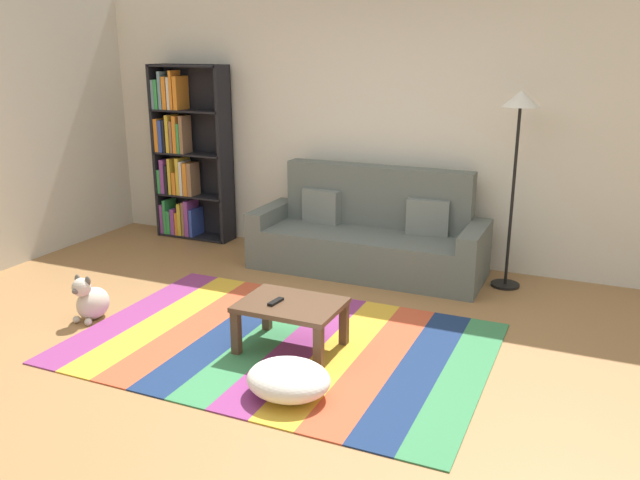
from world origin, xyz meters
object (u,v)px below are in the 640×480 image
object	(u,v)px
bookshelf	(184,159)
coffee_table	(291,311)
couch	(369,237)
pouf	(289,380)
standing_lamp	(519,125)
dog	(91,301)
tv_remote	(276,302)

from	to	relation	value
bookshelf	coffee_table	size ratio (longest dim) A/B	2.68
couch	pouf	distance (m)	2.56
standing_lamp	dog	bearing A→B (deg)	-143.98
coffee_table	standing_lamp	world-z (taller)	standing_lamp
standing_lamp	tv_remote	distance (m)	2.66
couch	coffee_table	world-z (taller)	couch
pouf	tv_remote	distance (m)	0.72
pouf	dog	distance (m)	2.06
pouf	standing_lamp	distance (m)	3.08
coffee_table	tv_remote	distance (m)	0.13
pouf	coffee_table	bearing A→B (deg)	114.98
dog	tv_remote	xyz separation A→B (m)	(1.63, 0.11, 0.22)
bookshelf	tv_remote	bearing A→B (deg)	-43.98
tv_remote	pouf	bearing A→B (deg)	-49.07
coffee_table	couch	bearing A→B (deg)	92.75
coffee_table	tv_remote	xyz separation A→B (m)	(-0.09, -0.05, 0.07)
dog	tv_remote	distance (m)	1.65
dog	coffee_table	bearing A→B (deg)	5.20
bookshelf	standing_lamp	bearing A→B (deg)	-3.28
bookshelf	pouf	distance (m)	3.98
coffee_table	pouf	size ratio (longest dim) A/B	1.34
bookshelf	dog	distance (m)	2.56
standing_lamp	couch	bearing A→B (deg)	-176.90
pouf	tv_remote	world-z (taller)	tv_remote
dog	standing_lamp	xyz separation A→B (m)	(2.95, 2.14, 1.32)
coffee_table	tv_remote	bearing A→B (deg)	-151.28
coffee_table	standing_lamp	distance (m)	2.61
couch	bookshelf	world-z (taller)	bookshelf
couch	pouf	bearing A→B (deg)	-81.53
couch	tv_remote	xyz separation A→B (m)	(-0.00, -1.97, 0.04)
bookshelf	coffee_table	xyz separation A→B (m)	(2.42, -2.20, -0.60)
tv_remote	standing_lamp	bearing A→B (deg)	64.00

